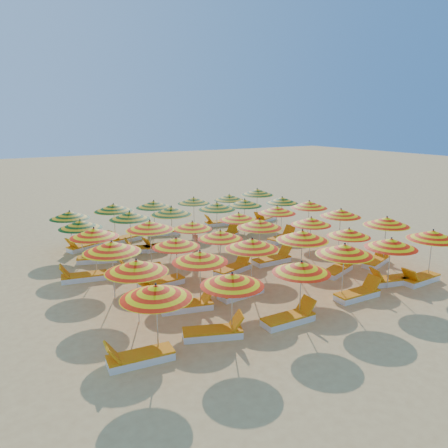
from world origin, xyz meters
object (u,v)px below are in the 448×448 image
(umbrella_8, at_px, (252,244))
(umbrella_30, at_px, (70,215))
(lounger_3, at_px, (358,294))
(umbrella_29, at_px, (282,200))
(umbrella_2, at_px, (301,267))
(umbrella_13, at_px, (176,242))
(lounger_21, at_px, (125,238))
(lounger_6, at_px, (188,305))
(lounger_13, at_px, (83,277))
(umbrella_35, at_px, (257,192))
(lounger_4, at_px, (391,280))
(umbrella_16, at_px, (311,221))
(umbrella_34, at_px, (229,197))
(lounger_16, at_px, (98,259))
(umbrella_17, at_px, (341,213))
(umbrella_20, at_px, (192,225))
(umbrella_19, at_px, (150,225))
(umbrella_21, at_px, (239,217))
(lounger_24, at_px, (265,219))
(lounger_14, at_px, (140,269))
(umbrella_7, at_px, (200,257))
(lounger_8, at_px, (338,270))
(lounger_1, at_px, (214,332))
(umbrella_14, at_px, (220,235))
(lounger_17, at_px, (143,249))
(umbrella_6, at_px, (136,266))
(lounger_22, at_px, (163,232))
(umbrella_25, at_px, (130,215))
(lounger_2, at_px, (289,318))
(umbrella_27, at_px, (217,206))
(lounger_11, at_px, (233,269))
(umbrella_9, at_px, (302,235))
(umbrella_12, at_px, (112,247))
(beachgoer_a, at_px, (196,243))
(lounger_5, at_px, (420,279))
(umbrella_31, at_px, (114,208))
(umbrella_33, at_px, (194,200))
(umbrella_0, at_px, (156,292))
(lounger_12, at_px, (273,260))
(lounger_10, at_px, (160,282))
(lounger_19, at_px, (226,235))
(umbrella_4, at_px, (391,243))
(umbrella_23, at_px, (309,204))
(umbrella_32, at_px, (154,204))
(lounger_0, at_px, (139,357))
(umbrella_10, at_px, (349,233))
(lounger_9, at_px, (376,261))
(lounger_18, at_px, (160,246))
(umbrella_28, at_px, (245,203))

(umbrella_8, distance_m, umbrella_30, 9.71)
(lounger_3, bearing_deg, umbrella_29, 68.71)
(umbrella_2, height_order, umbrella_13, umbrella_2)
(lounger_3, distance_m, lounger_21, 12.11)
(lounger_6, height_order, lounger_13, same)
(umbrella_35, xyz_separation_m, lounger_4, (-1.60, -11.00, -1.68))
(umbrella_16, distance_m, umbrella_34, 7.15)
(lounger_16, bearing_deg, umbrella_17, -1.97)
(umbrella_17, xyz_separation_m, umbrella_20, (-6.78, 2.10, -0.18))
(umbrella_19, xyz_separation_m, umbrella_21, (4.43, 0.13, -0.17))
(umbrella_35, distance_m, lounger_24, 1.76)
(umbrella_20, distance_m, lounger_14, 2.94)
(umbrella_7, height_order, umbrella_35, umbrella_35)
(lounger_6, xyz_separation_m, lounger_8, (6.78, -0.05, 0.00))
(lounger_1, bearing_deg, umbrella_14, 78.31)
(lounger_17, bearing_deg, umbrella_6, 83.94)
(lounger_22, bearing_deg, lounger_14, 77.71)
(umbrella_25, distance_m, lounger_2, 9.77)
(umbrella_27, height_order, lounger_13, umbrella_27)
(lounger_1, xyz_separation_m, lounger_11, (3.39, 4.30, 0.00))
(umbrella_2, relative_size, lounger_16, 1.04)
(umbrella_9, xyz_separation_m, umbrella_35, (4.39, 9.04, -0.02))
(umbrella_12, distance_m, umbrella_19, 3.17)
(lounger_21, distance_m, beachgoer_a, 4.65)
(umbrella_12, distance_m, umbrella_16, 8.95)
(umbrella_34, xyz_separation_m, lounger_5, (1.29, -11.72, -1.48))
(umbrella_31, height_order, umbrella_33, umbrella_31)
(umbrella_0, height_order, umbrella_34, umbrella_0)
(lounger_12, bearing_deg, umbrella_6, -161.67)
(lounger_10, bearing_deg, lounger_19, -146.04)
(umbrella_21, distance_m, lounger_12, 2.73)
(lounger_11, distance_m, lounger_21, 7.09)
(umbrella_4, xyz_separation_m, lounger_1, (-7.31, 0.14, -1.59))
(umbrella_23, height_order, umbrella_31, umbrella_31)
(umbrella_27, distance_m, lounger_11, 5.17)
(lounger_2, bearing_deg, umbrella_0, 175.98)
(umbrella_27, xyz_separation_m, lounger_10, (-5.04, -4.41, -1.63))
(umbrella_32, height_order, lounger_4, umbrella_32)
(umbrella_6, height_order, lounger_0, umbrella_6)
(lounger_5, bearing_deg, umbrella_17, -98.58)
(umbrella_10, bearing_deg, lounger_8, -177.05)
(umbrella_31, bearing_deg, lounger_22, 3.91)
(lounger_9, bearing_deg, umbrella_33, 94.11)
(umbrella_34, distance_m, lounger_19, 3.32)
(umbrella_6, xyz_separation_m, lounger_18, (3.59, 6.73, -1.65))
(umbrella_28, bearing_deg, lounger_3, -98.89)
(umbrella_23, bearing_deg, umbrella_32, 146.61)
(lounger_3, height_order, lounger_18, same)
(lounger_16, bearing_deg, umbrella_0, -75.82)
(umbrella_35, bearing_deg, umbrella_0, -135.08)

